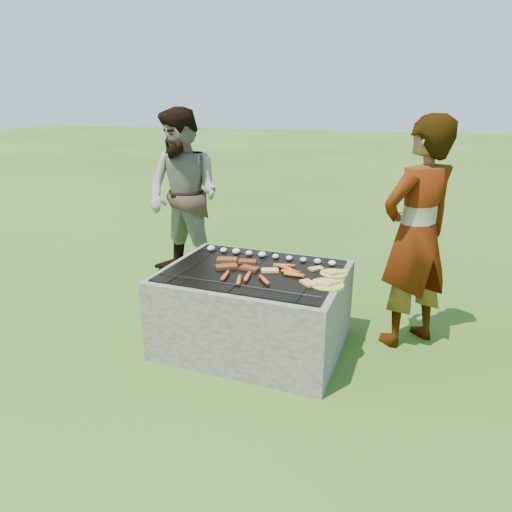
{
  "coord_description": "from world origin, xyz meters",
  "views": [
    {
      "loc": [
        1.13,
        -2.9,
        1.75
      ],
      "look_at": [
        0.0,
        0.05,
        0.7
      ],
      "focal_mm": 32.0,
      "sensor_mm": 36.0,
      "label": 1
    }
  ],
  "objects_px": {
    "plate_near": "(327,285)",
    "plate_far": "(334,273)",
    "fire_pit": "(254,311)",
    "bystander": "(184,196)",
    "cook": "(416,236)"
  },
  "relations": [
    {
      "from": "fire_pit",
      "to": "cook",
      "type": "bearing_deg",
      "value": 24.17
    },
    {
      "from": "plate_near",
      "to": "cook",
      "type": "height_order",
      "value": "cook"
    },
    {
      "from": "fire_pit",
      "to": "plate_near",
      "type": "bearing_deg",
      "value": -9.47
    },
    {
      "from": "fire_pit",
      "to": "plate_far",
      "type": "relative_size",
      "value": 5.88
    },
    {
      "from": "plate_near",
      "to": "bystander",
      "type": "distance_m",
      "value": 2.15
    },
    {
      "from": "bystander",
      "to": "plate_near",
      "type": "bearing_deg",
      "value": -22.48
    },
    {
      "from": "cook",
      "to": "bystander",
      "type": "height_order",
      "value": "bystander"
    },
    {
      "from": "plate_near",
      "to": "cook",
      "type": "relative_size",
      "value": 0.17
    },
    {
      "from": "cook",
      "to": "plate_near",
      "type": "bearing_deg",
      "value": 0.83
    },
    {
      "from": "plate_far",
      "to": "cook",
      "type": "relative_size",
      "value": 0.13
    },
    {
      "from": "fire_pit",
      "to": "bystander",
      "type": "bearing_deg",
      "value": 136.91
    },
    {
      "from": "plate_far",
      "to": "cook",
      "type": "distance_m",
      "value": 0.67
    },
    {
      "from": "plate_near",
      "to": "cook",
      "type": "distance_m",
      "value": 0.81
    },
    {
      "from": "plate_near",
      "to": "plate_far",
      "type": "bearing_deg",
      "value": 89.84
    },
    {
      "from": "bystander",
      "to": "plate_far",
      "type": "bearing_deg",
      "value": -17.1
    }
  ]
}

